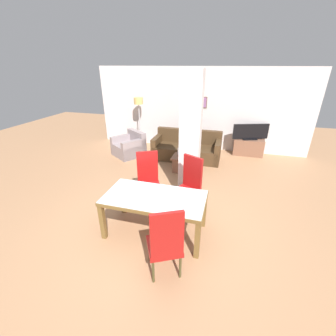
{
  "coord_description": "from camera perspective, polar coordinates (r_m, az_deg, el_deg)",
  "views": [
    {
      "loc": [
        1.08,
        -3.04,
        2.77
      ],
      "look_at": [
        0.0,
        0.84,
        0.89
      ],
      "focal_mm": 24.0,
      "sensor_mm": 36.0,
      "label": 1
    }
  ],
  "objects": [
    {
      "name": "coffee_table",
      "position": [
        6.33,
        4.03,
        1.2
      ],
      "size": [
        0.63,
        0.56,
        0.43
      ],
      "color": "brown",
      "rests_on": "ground_plane"
    },
    {
      "name": "tv_screen",
      "position": [
        7.74,
        20.24,
        8.56
      ],
      "size": [
        1.1,
        0.41,
        0.51
      ],
      "rotation": [
        0.0,
        0.0,
        3.47
      ],
      "color": "black",
      "rests_on": "tv_stand"
    },
    {
      "name": "armchair",
      "position": [
        7.51,
        -9.75,
        5.26
      ],
      "size": [
        1.2,
        1.2,
        0.77
      ],
      "rotation": [
        0.0,
        0.0,
        2.53
      ],
      "color": "gray",
      "rests_on": "ground_plane"
    },
    {
      "name": "tv_stand",
      "position": [
        7.88,
        19.69,
        5.0
      ],
      "size": [
        0.94,
        0.4,
        0.53
      ],
      "color": "brown",
      "rests_on": "ground_plane"
    },
    {
      "name": "floor_lamp",
      "position": [
        8.0,
        -7.45,
        15.36
      ],
      "size": [
        0.3,
        0.3,
        1.74
      ],
      "color": "#B7B7BC",
      "rests_on": "ground_plane"
    },
    {
      "name": "bottle",
      "position": [
        6.33,
        2.79,
        4.32
      ],
      "size": [
        0.08,
        0.08,
        0.27
      ],
      "color": "#B2B7BC",
      "rests_on": "coffee_table"
    },
    {
      "name": "dining_chair_far_left",
      "position": [
        4.7,
        -4.99,
        -2.6
      ],
      "size": [
        0.62,
        0.62,
        1.15
      ],
      "rotation": [
        0.0,
        0.0,
        -2.68
      ],
      "color": "#9C1211",
      "rests_on": "ground_plane"
    },
    {
      "name": "ground_plane",
      "position": [
        4.25,
        -3.16,
        -15.7
      ],
      "size": [
        18.0,
        18.0,
        0.0
      ],
      "primitive_type": "plane",
      "color": "#AB7A54"
    },
    {
      "name": "dining_chair_near_right",
      "position": [
        3.17,
        -0.67,
        -18.31
      ],
      "size": [
        0.62,
        0.62,
        1.15
      ],
      "rotation": [
        0.0,
        0.0,
        0.48
      ],
      "color": "maroon",
      "rests_on": "ground_plane"
    },
    {
      "name": "sofa",
      "position": [
        7.18,
        4.81,
        4.74
      ],
      "size": [
        2.09,
        0.91,
        0.86
      ],
      "rotation": [
        0.0,
        0.0,
        3.14
      ],
      "color": "#45301C",
      "rests_on": "ground_plane"
    },
    {
      "name": "back_wall",
      "position": [
        7.93,
        7.79,
        14.49
      ],
      "size": [
        7.2,
        0.09,
        2.7
      ],
      "color": "silver",
      "rests_on": "ground_plane"
    },
    {
      "name": "dining_chair_far_right",
      "position": [
        4.5,
        5.32,
        -3.99
      ],
      "size": [
        0.62,
        0.62,
        1.15
      ],
      "rotation": [
        0.0,
        0.0,
        2.67
      ],
      "color": "#9D1313",
      "rests_on": "ground_plane"
    },
    {
      "name": "dining_table",
      "position": [
        3.89,
        -3.37,
        -9.05
      ],
      "size": [
        1.71,
        0.88,
        0.74
      ],
      "color": "brown",
      "rests_on": "ground_plane"
    },
    {
      "name": "divider_pillar",
      "position": [
        4.84,
        5.71,
        7.82
      ],
      "size": [
        0.42,
        0.37,
        2.7
      ],
      "color": "silver",
      "rests_on": "ground_plane"
    }
  ]
}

